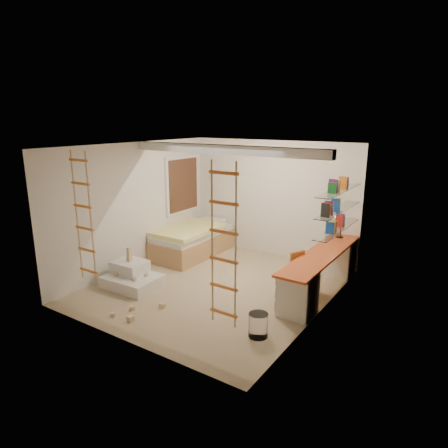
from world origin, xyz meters
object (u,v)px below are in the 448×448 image
Objects in this scene: desk at (321,271)px; play_platform at (132,277)px; bed at (193,241)px; swivel_chair at (298,278)px.

desk reaches higher than play_platform.
desk is 3.49m from play_platform.
bed is 2.06m from play_platform.
desk is 1.40× the size of bed.
play_platform is (0.15, -2.05, -0.16)m from bed.
desk is at bearing 28.98° from play_platform.
bed is 1.97× the size of play_platform.
desk is 0.44m from swivel_chair.
play_platform is (-3.05, -1.69, -0.23)m from desk.
swivel_chair is 0.80× the size of play_platform.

